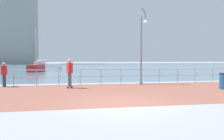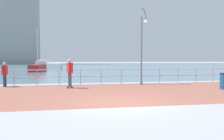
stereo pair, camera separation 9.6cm
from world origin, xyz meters
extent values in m
plane|color=#9E9EA3|center=(0.00, 40.00, 0.00)|extent=(220.00, 220.00, 0.00)
cube|color=#935647|center=(0.00, 3.00, 0.00)|extent=(28.00, 7.33, 0.01)
cube|color=slate|center=(0.00, 51.67, 0.00)|extent=(180.00, 88.00, 0.00)
cylinder|color=#9EADB7|center=(-5.60, 6.67, 0.51)|extent=(0.05, 0.05, 1.01)
cylinder|color=#9EADB7|center=(-4.20, 6.67, 0.51)|extent=(0.05, 0.05, 1.01)
cylinder|color=#9EADB7|center=(-2.80, 6.67, 0.51)|extent=(0.05, 0.05, 1.01)
cylinder|color=#9EADB7|center=(-1.40, 6.67, 0.51)|extent=(0.05, 0.05, 1.01)
cylinder|color=#9EADB7|center=(0.00, 6.67, 0.51)|extent=(0.05, 0.05, 1.01)
cylinder|color=#9EADB7|center=(1.40, 6.67, 0.51)|extent=(0.05, 0.05, 1.01)
cylinder|color=#9EADB7|center=(2.80, 6.67, 0.51)|extent=(0.05, 0.05, 1.01)
cylinder|color=#9EADB7|center=(4.20, 6.67, 0.51)|extent=(0.05, 0.05, 1.01)
cylinder|color=#9EADB7|center=(5.60, 6.67, 0.51)|extent=(0.05, 0.05, 1.01)
cylinder|color=#9EADB7|center=(7.00, 6.67, 0.51)|extent=(0.05, 0.05, 1.01)
cylinder|color=#9EADB7|center=(8.40, 6.67, 0.51)|extent=(0.05, 0.05, 1.01)
cylinder|color=#9EADB7|center=(0.00, 6.67, 1.01)|extent=(25.20, 0.06, 0.06)
cylinder|color=#9EADB7|center=(0.00, 6.67, 0.56)|extent=(25.20, 0.06, 0.06)
cylinder|color=slate|center=(2.65, 6.07, 0.10)|extent=(0.19, 0.19, 0.20)
cylinder|color=slate|center=(2.65, 6.07, 2.28)|extent=(0.12, 0.12, 4.56)
cylinder|color=slate|center=(2.71, 6.12, 5.09)|extent=(0.19, 0.18, 0.11)
cylinder|color=slate|center=(2.82, 6.22, 5.05)|extent=(0.20, 0.19, 0.15)
cylinder|color=slate|center=(2.92, 6.30, 4.96)|extent=(0.20, 0.19, 0.18)
cylinder|color=slate|center=(3.00, 6.37, 4.85)|extent=(0.18, 0.17, 0.19)
cylinder|color=slate|center=(3.05, 6.41, 4.70)|extent=(0.15, 0.15, 0.19)
cylinder|color=slate|center=(3.06, 6.43, 4.55)|extent=(0.12, 0.12, 0.17)
cone|color=silver|center=(3.06, 6.43, 4.35)|extent=(0.36, 0.36, 0.22)
cylinder|color=black|center=(-1.96, 5.07, 0.03)|extent=(0.07, 0.05, 0.06)
cylinder|color=black|center=(-1.93, 5.01, 0.03)|extent=(0.07, 0.05, 0.06)
cylinder|color=black|center=(-2.19, 4.95, 0.03)|extent=(0.07, 0.05, 0.06)
cylinder|color=black|center=(-2.15, 4.89, 0.03)|extent=(0.07, 0.05, 0.06)
cube|color=black|center=(-2.06, 4.98, 0.08)|extent=(0.41, 0.28, 0.02)
cylinder|color=#4C4C51|center=(-2.10, 5.05, 0.50)|extent=(0.18, 0.18, 0.81)
cylinder|color=#4C4C51|center=(-2.02, 4.91, 0.50)|extent=(0.18, 0.18, 0.81)
cube|color=red|center=(-2.06, 4.98, 1.20)|extent=(0.37, 0.41, 0.60)
cylinder|color=red|center=(-2.17, 5.18, 1.22)|extent=(0.12, 0.12, 0.57)
cylinder|color=red|center=(-1.95, 4.78, 1.22)|extent=(0.12, 0.12, 0.57)
sphere|color=#DBAD89|center=(-2.06, 4.98, 1.62)|extent=(0.22, 0.22, 0.22)
cylinder|color=navy|center=(-6.04, 6.40, 0.38)|extent=(0.15, 0.15, 0.76)
cylinder|color=navy|center=(-6.06, 6.24, 0.38)|extent=(0.15, 0.15, 0.76)
cube|color=red|center=(-6.05, 6.32, 1.04)|extent=(0.29, 0.37, 0.56)
cylinder|color=red|center=(-6.02, 6.54, 1.05)|extent=(0.10, 0.10, 0.53)
cylinder|color=red|center=(-6.09, 6.09, 1.05)|extent=(0.10, 0.10, 0.53)
sphere|color=tan|center=(-6.05, 6.32, 1.42)|extent=(0.21, 0.21, 0.21)
cylinder|color=navy|center=(6.57, 3.00, 0.42)|extent=(0.44, 0.44, 0.85)
cylinder|color=#262628|center=(6.57, 3.00, 0.89)|extent=(0.46, 0.46, 0.08)
cube|color=white|center=(-6.23, 31.85, 0.49)|extent=(4.77, 2.56, 0.98)
cube|color=silver|center=(-7.55, 32.21, 1.25)|extent=(1.85, 1.39, 0.54)
cylinder|color=silver|center=(-6.23, 31.85, 3.69)|extent=(0.11, 0.11, 5.43)
cylinder|color=silver|center=(-7.20, 32.12, 1.63)|extent=(2.00, 0.62, 0.09)
cube|color=#B21E1E|center=(-6.94, 24.21, 0.47)|extent=(1.91, 4.55, 0.95)
cube|color=silver|center=(-6.77, 25.53, 1.21)|extent=(1.15, 1.70, 0.53)
cylinder|color=silver|center=(-6.94, 24.21, 3.58)|extent=(0.11, 0.11, 5.26)
cylinder|color=silver|center=(-6.81, 25.18, 1.58)|extent=(0.33, 1.98, 0.08)
cube|color=#939993|center=(-24.20, 83.02, 23.81)|extent=(15.48, 16.69, 47.61)
camera|label=1|loc=(-1.88, -8.12, 1.68)|focal=35.19mm
camera|label=2|loc=(-1.78, -8.14, 1.68)|focal=35.19mm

